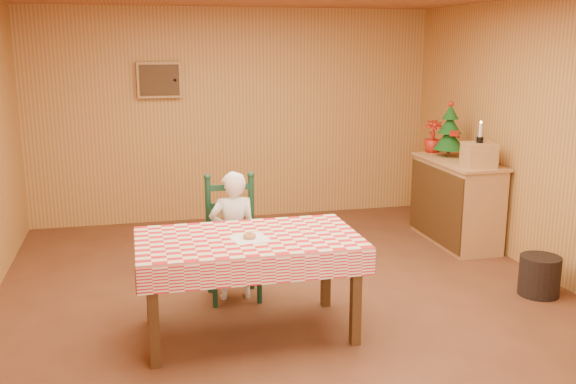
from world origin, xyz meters
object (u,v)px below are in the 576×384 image
(dining_table, at_px, (248,247))
(crate, at_px, (479,155))
(ladder_chair, at_px, (232,240))
(storage_bin, at_px, (539,276))
(seated_child, at_px, (233,236))
(shelf_unit, at_px, (456,202))
(christmas_tree, at_px, (450,132))

(dining_table, bearing_deg, crate, 26.97)
(ladder_chair, distance_m, storage_bin, 2.71)
(seated_child, height_order, storage_bin, seated_child)
(dining_table, bearing_deg, shelf_unit, 33.50)
(ladder_chair, relative_size, christmas_tree, 1.74)
(seated_child, distance_m, crate, 2.77)
(ladder_chair, bearing_deg, crate, 11.97)
(shelf_unit, height_order, christmas_tree, christmas_tree)
(dining_table, height_order, crate, crate)
(seated_child, relative_size, crate, 3.75)
(seated_child, xyz_separation_m, shelf_unit, (2.64, 1.02, -0.10))
(crate, bearing_deg, ladder_chair, -168.03)
(christmas_tree, bearing_deg, crate, -90.00)
(ladder_chair, bearing_deg, dining_table, -90.00)
(dining_table, relative_size, seated_child, 1.47)
(crate, bearing_deg, christmas_tree, 90.00)
(christmas_tree, distance_m, storage_bin, 2.11)
(shelf_unit, xyz_separation_m, storage_bin, (-0.02, -1.59, -0.29))
(dining_table, relative_size, storage_bin, 4.70)
(crate, height_order, christmas_tree, christmas_tree)
(dining_table, distance_m, storage_bin, 2.67)
(seated_child, distance_m, christmas_tree, 3.01)
(ladder_chair, distance_m, crate, 2.76)
(ladder_chair, xyz_separation_m, shelf_unit, (2.64, 0.96, -0.04))
(dining_table, relative_size, ladder_chair, 1.53)
(christmas_tree, bearing_deg, ladder_chair, -155.44)
(shelf_unit, xyz_separation_m, crate, (0.01, -0.40, 0.59))
(ladder_chair, relative_size, shelf_unit, 0.87)
(christmas_tree, bearing_deg, storage_bin, -90.99)
(seated_child, bearing_deg, ladder_chair, -90.00)
(dining_table, bearing_deg, ladder_chair, 90.00)
(dining_table, relative_size, christmas_tree, 2.67)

